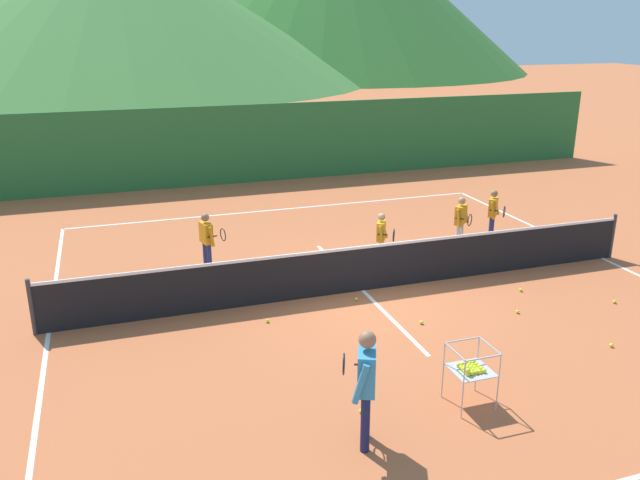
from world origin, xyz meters
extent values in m
plane|color=#BC6038|center=(0.00, 0.00, 0.00)|extent=(120.00, 120.00, 0.00)
cube|color=white|center=(0.00, 6.38, 0.00)|extent=(12.04, 0.08, 0.01)
cube|color=white|center=(-6.02, 0.00, 0.00)|extent=(0.08, 12.80, 0.01)
cube|color=white|center=(6.02, 0.00, 0.00)|extent=(0.08, 12.80, 0.01)
cube|color=white|center=(0.00, 0.00, 0.00)|extent=(0.08, 5.85, 0.01)
cylinder|color=#333338|center=(-6.23, 0.00, 0.53)|extent=(0.08, 0.08, 1.05)
cylinder|color=#333338|center=(6.23, 0.00, 0.53)|extent=(0.08, 0.08, 1.05)
cube|color=black|center=(0.00, 0.00, 0.46)|extent=(12.39, 0.02, 0.92)
cube|color=white|center=(0.00, 0.00, 0.95)|extent=(12.39, 0.03, 0.06)
cylinder|color=#191E4C|center=(-1.95, -4.88, 0.40)|extent=(0.12, 0.12, 0.80)
cylinder|color=#191E4C|center=(-1.83, -4.60, 0.40)|extent=(0.12, 0.12, 0.80)
cube|color=#338CBF|center=(-1.89, -4.74, 1.09)|extent=(0.39, 0.53, 0.56)
sphere|color=#996B4C|center=(-1.89, -4.74, 1.51)|extent=(0.22, 0.22, 0.22)
cylinder|color=#338CBF|center=(-2.06, -4.97, 1.05)|extent=(0.23, 0.16, 0.55)
cylinder|color=#338CBF|center=(-1.82, -4.47, 1.05)|extent=(0.19, 0.14, 0.55)
torus|color=#262628|center=(-2.06, -4.37, 1.01)|extent=(0.14, 0.28, 0.29)
cylinder|color=black|center=(-1.83, -4.47, 1.01)|extent=(0.21, 0.11, 0.03)
cylinder|color=navy|center=(-2.86, 2.25, 0.33)|extent=(0.10, 0.10, 0.65)
cylinder|color=navy|center=(-2.81, 2.01, 0.33)|extent=(0.10, 0.10, 0.65)
cube|color=orange|center=(-2.83, 2.13, 0.88)|extent=(0.26, 0.42, 0.46)
sphere|color=#996B4C|center=(-2.83, 2.13, 1.23)|extent=(0.18, 0.18, 0.18)
cylinder|color=orange|center=(-2.83, 2.36, 0.86)|extent=(0.19, 0.11, 0.45)
cylinder|color=orange|center=(-2.75, 1.92, 0.85)|extent=(0.15, 0.10, 0.45)
torus|color=#262628|center=(-2.49, 1.98, 0.85)|extent=(0.09, 0.29, 0.29)
cylinder|color=black|center=(-2.73, 1.92, 0.85)|extent=(0.22, 0.08, 0.03)
cylinder|color=silver|center=(0.98, 1.32, 0.30)|extent=(0.09, 0.09, 0.61)
cylinder|color=silver|center=(0.86, 1.12, 0.30)|extent=(0.09, 0.09, 0.61)
cube|color=orange|center=(0.92, 1.22, 0.82)|extent=(0.33, 0.40, 0.43)
sphere|color=tan|center=(0.92, 1.22, 1.15)|extent=(0.17, 0.17, 0.17)
cylinder|color=orange|center=(1.07, 1.38, 0.80)|extent=(0.18, 0.14, 0.42)
cylinder|color=orange|center=(0.84, 1.03, 0.79)|extent=(0.14, 0.12, 0.42)
torus|color=#262628|center=(1.07, 0.89, 0.80)|extent=(0.16, 0.26, 0.29)
cylinder|color=black|center=(0.86, 1.01, 0.80)|extent=(0.20, 0.13, 0.03)
cylinder|color=silver|center=(3.26, 1.72, 0.32)|extent=(0.10, 0.10, 0.64)
cylinder|color=silver|center=(3.07, 1.56, 0.32)|extent=(0.10, 0.10, 0.64)
cube|color=orange|center=(3.17, 1.64, 0.87)|extent=(0.41, 0.38, 0.45)
sphere|color=tan|center=(3.17, 1.64, 1.21)|extent=(0.18, 0.18, 0.18)
cylinder|color=orange|center=(3.37, 1.74, 0.84)|extent=(0.16, 0.18, 0.44)
cylinder|color=orange|center=(3.02, 1.47, 0.84)|extent=(0.14, 0.15, 0.44)
torus|color=#262628|center=(3.19, 1.27, 0.84)|extent=(0.24, 0.20, 0.29)
cylinder|color=black|center=(3.04, 1.45, 0.84)|extent=(0.16, 0.19, 0.03)
cylinder|color=navy|center=(4.36, 2.08, 0.32)|extent=(0.10, 0.10, 0.64)
cylinder|color=navy|center=(4.20, 1.89, 0.32)|extent=(0.10, 0.10, 0.64)
cube|color=orange|center=(4.28, 1.98, 0.87)|extent=(0.39, 0.41, 0.45)
sphere|color=#996B4C|center=(4.28, 1.98, 1.21)|extent=(0.18, 0.18, 0.18)
cylinder|color=orange|center=(4.47, 2.11, 0.84)|extent=(0.18, 0.17, 0.44)
cylinder|color=orange|center=(4.16, 1.80, 0.84)|extent=(0.15, 0.14, 0.44)
torus|color=#262628|center=(4.36, 1.62, 0.84)|extent=(0.21, 0.23, 0.29)
cylinder|color=black|center=(4.18, 1.78, 0.84)|extent=(0.18, 0.17, 0.03)
cylinder|color=#B7B7BC|center=(-0.40, -4.07, 0.45)|extent=(0.02, 0.02, 0.89)
cylinder|color=#B7B7BC|center=(0.16, -4.07, 0.45)|extent=(0.02, 0.02, 0.89)
cylinder|color=#B7B7BC|center=(-0.40, -4.63, 0.45)|extent=(0.02, 0.02, 0.89)
cylinder|color=#B7B7BC|center=(0.16, -4.63, 0.45)|extent=(0.02, 0.02, 0.89)
cube|color=#B7B7BC|center=(-0.12, -4.35, 0.55)|extent=(0.56, 0.56, 0.01)
cube|color=#B7B7BC|center=(-0.12, -4.07, 0.89)|extent=(0.56, 0.02, 0.02)
cube|color=#B7B7BC|center=(-0.12, -4.63, 0.89)|extent=(0.56, 0.02, 0.02)
cube|color=#B7B7BC|center=(-0.40, -4.35, 0.89)|extent=(0.02, 0.56, 0.02)
cube|color=#B7B7BC|center=(0.16, -4.35, 0.89)|extent=(0.02, 0.56, 0.02)
sphere|color=yellow|center=(-0.25, -4.48, 0.59)|extent=(0.07, 0.07, 0.07)
sphere|color=yellow|center=(-0.25, -4.42, 0.58)|extent=(0.07, 0.07, 0.07)
sphere|color=yellow|center=(-0.24, -4.35, 0.59)|extent=(0.07, 0.07, 0.07)
sphere|color=yellow|center=(-0.24, -4.29, 0.58)|extent=(0.07, 0.07, 0.07)
sphere|color=yellow|center=(-0.24, -4.22, 0.58)|extent=(0.07, 0.07, 0.07)
sphere|color=yellow|center=(-0.18, -4.49, 0.59)|extent=(0.07, 0.07, 0.07)
sphere|color=yellow|center=(-0.18, -4.42, 0.58)|extent=(0.07, 0.07, 0.07)
sphere|color=yellow|center=(-0.18, -4.35, 0.59)|extent=(0.07, 0.07, 0.07)
sphere|color=yellow|center=(-0.19, -4.29, 0.58)|extent=(0.07, 0.07, 0.07)
sphere|color=yellow|center=(-0.18, -4.22, 0.58)|extent=(0.07, 0.07, 0.07)
sphere|color=yellow|center=(-0.12, -4.48, 0.59)|extent=(0.07, 0.07, 0.07)
sphere|color=yellow|center=(-0.12, -4.42, 0.58)|extent=(0.07, 0.07, 0.07)
sphere|color=yellow|center=(-0.12, -4.35, 0.59)|extent=(0.07, 0.07, 0.07)
sphere|color=yellow|center=(-0.12, -4.29, 0.59)|extent=(0.07, 0.07, 0.07)
sphere|color=yellow|center=(-0.12, -4.23, 0.58)|extent=(0.07, 0.07, 0.07)
sphere|color=yellow|center=(-0.06, -4.48, 0.58)|extent=(0.07, 0.07, 0.07)
sphere|color=yellow|center=(-0.06, -4.42, 0.58)|extent=(0.07, 0.07, 0.07)
sphere|color=yellow|center=(-0.06, -4.35, 0.58)|extent=(0.07, 0.07, 0.07)
sphere|color=yellow|center=(-0.06, -4.29, 0.59)|extent=(0.07, 0.07, 0.07)
sphere|color=yellow|center=(-0.05, -4.22, 0.58)|extent=(0.07, 0.07, 0.07)
sphere|color=yellow|center=(0.01, -4.48, 0.59)|extent=(0.07, 0.07, 0.07)
sphere|color=yellow|center=(0.01, -4.41, 0.58)|extent=(0.07, 0.07, 0.07)
sphere|color=yellow|center=(0.02, -4.35, 0.58)|extent=(0.07, 0.07, 0.07)
sphere|color=yellow|center=(0.01, -4.28, 0.58)|extent=(0.07, 0.07, 0.07)
sphere|color=yellow|center=(0.01, -4.22, 0.58)|extent=(0.07, 0.07, 0.07)
sphere|color=yellow|center=(-0.25, -4.48, 0.64)|extent=(0.07, 0.07, 0.07)
sphere|color=yellow|center=(-0.25, -4.42, 0.64)|extent=(0.07, 0.07, 0.07)
sphere|color=yellow|center=(0.43, -1.79, 0.03)|extent=(0.07, 0.07, 0.07)
sphere|color=yellow|center=(-0.32, -0.44, 0.03)|extent=(0.07, 0.07, 0.07)
sphere|color=yellow|center=(4.45, -2.16, 0.03)|extent=(0.07, 0.07, 0.07)
sphere|color=yellow|center=(-1.68, -4.09, 0.03)|extent=(0.07, 0.07, 0.07)
sphere|color=yellow|center=(-2.22, -0.84, 0.03)|extent=(0.07, 0.07, 0.07)
sphere|color=yellow|center=(3.05, -1.08, 0.03)|extent=(0.07, 0.07, 0.07)
sphere|color=yellow|center=(3.09, -3.61, 0.03)|extent=(0.07, 0.07, 0.07)
sphere|color=yellow|center=(2.37, -1.96, 0.03)|extent=(0.07, 0.07, 0.07)
cube|color=#286B33|center=(0.00, 10.03, 1.32)|extent=(26.49, 0.08, 2.63)
cone|color=#427A38|center=(-2.62, 51.23, 6.51)|extent=(44.15, 44.15, 13.02)
camera|label=1|loc=(-4.74, -11.40, 5.26)|focal=36.46mm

